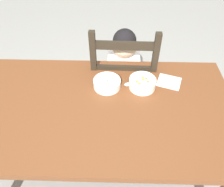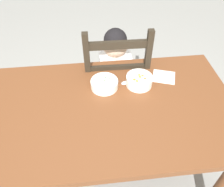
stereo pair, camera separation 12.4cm
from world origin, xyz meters
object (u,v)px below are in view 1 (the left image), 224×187
at_px(bowl_of_carrots, 142,83).
at_px(spoon, 131,83).
at_px(dining_table, 100,118).
at_px(dining_chair, 122,88).
at_px(child_figure, 123,72).
at_px(bowl_of_peas, 107,83).

bearing_deg(bowl_of_carrots, spoon, 158.61).
xyz_separation_m(bowl_of_carrots, spoon, (-0.07, 0.03, -0.03)).
xyz_separation_m(dining_table, spoon, (0.18, 0.18, 0.11)).
distance_m(dining_chair, bowl_of_carrots, 0.45).
distance_m(dining_table, child_figure, 0.47).
xyz_separation_m(dining_table, dining_chair, (0.14, 0.45, -0.18)).
xyz_separation_m(dining_table, bowl_of_carrots, (0.24, 0.16, 0.14)).
bearing_deg(child_figure, dining_chair, 127.78).
relative_size(bowl_of_peas, spoon, 1.22).
bearing_deg(dining_table, bowl_of_peas, 76.30).
height_order(dining_table, child_figure, child_figure).
xyz_separation_m(bowl_of_peas, bowl_of_carrots, (0.21, -0.00, 0.01)).
bearing_deg(child_figure, bowl_of_carrots, -70.57).
height_order(dining_chair, bowl_of_peas, dining_chair).
xyz_separation_m(child_figure, bowl_of_peas, (-0.10, -0.29, 0.16)).
relative_size(dining_chair, bowl_of_carrots, 6.62).
relative_size(child_figure, bowl_of_peas, 5.98).
height_order(child_figure, bowl_of_carrots, child_figure).
distance_m(dining_table, bowl_of_carrots, 0.32).
bearing_deg(dining_table, dining_chair, 72.74).
height_order(dining_table, bowl_of_peas, bowl_of_peas).
height_order(dining_chair, bowl_of_carrots, dining_chair).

